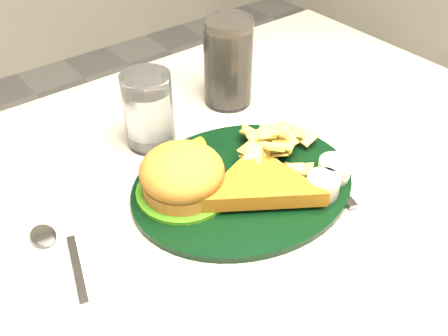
# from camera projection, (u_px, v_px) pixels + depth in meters

# --- Properties ---
(dinner_plate) EXTENTS (0.36, 0.32, 0.07)m
(dinner_plate) POSITION_uv_depth(u_px,v_px,m) (244.00, 167.00, 0.69)
(dinner_plate) COLOR black
(dinner_plate) RESTS_ON table
(water_glass) EXTENTS (0.10, 0.10, 0.12)m
(water_glass) POSITION_uv_depth(u_px,v_px,m) (149.00, 110.00, 0.76)
(water_glass) COLOR white
(water_glass) RESTS_ON table
(cola_glass) EXTENTS (0.11, 0.11, 0.15)m
(cola_glass) POSITION_uv_depth(u_px,v_px,m) (228.00, 62.00, 0.85)
(cola_glass) COLOR black
(cola_glass) RESTS_ON table
(fork_napkin) EXTENTS (0.19, 0.22, 0.01)m
(fork_napkin) POSITION_uv_depth(u_px,v_px,m) (320.00, 171.00, 0.73)
(fork_napkin) COLOR silver
(fork_napkin) RESTS_ON table
(spoon) EXTENTS (0.08, 0.15, 0.01)m
(spoon) POSITION_uv_depth(u_px,v_px,m) (77.00, 267.00, 0.59)
(spoon) COLOR silver
(spoon) RESTS_ON table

